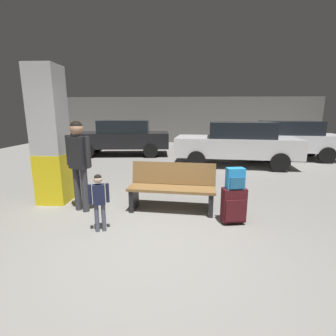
% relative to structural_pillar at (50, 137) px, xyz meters
% --- Properties ---
extents(ground_plane, '(18.00, 18.00, 0.10)m').
position_rel_structural_pillar_xyz_m(ground_plane, '(2.19, 2.18, -1.39)').
color(ground_plane, gray).
extents(garage_back_wall, '(18.00, 0.12, 2.80)m').
position_rel_structural_pillar_xyz_m(garage_back_wall, '(2.19, 11.04, 0.06)').
color(garage_back_wall, slate).
rests_on(garage_back_wall, ground_plane).
extents(structural_pillar, '(0.57, 0.57, 2.69)m').
position_rel_structural_pillar_xyz_m(structural_pillar, '(0.00, 0.00, 0.00)').
color(structural_pillar, yellow).
rests_on(structural_pillar, ground_plane).
extents(bench, '(1.65, 0.69, 0.89)m').
position_rel_structural_pillar_xyz_m(bench, '(2.43, -0.36, -0.89)').
color(bench, brown).
rests_on(bench, ground_plane).
extents(suitcase, '(0.41, 0.28, 0.60)m').
position_rel_structural_pillar_xyz_m(suitcase, '(3.46, -0.90, -1.02)').
color(suitcase, '#471419').
rests_on(suitcase, ground_plane).
extents(backpack_bright, '(0.30, 0.23, 0.34)m').
position_rel_structural_pillar_xyz_m(backpack_bright, '(3.46, -0.90, -0.57)').
color(backpack_bright, '#268CD8').
rests_on(backpack_bright, suitcase).
extents(child, '(0.30, 0.18, 0.91)m').
position_rel_structural_pillar_xyz_m(child, '(1.35, -1.28, -0.78)').
color(child, '#4C5160').
rests_on(child, ground_plane).
extents(adult, '(0.53, 0.32, 1.67)m').
position_rel_structural_pillar_xyz_m(adult, '(0.74, -0.47, -0.31)').
color(adult, '#38383D').
rests_on(adult, ground_plane).
extents(parked_car_far, '(4.23, 2.06, 1.51)m').
position_rel_structural_pillar_xyz_m(parked_car_far, '(0.02, 5.98, -0.53)').
color(parked_car_far, black).
rests_on(parked_car_far, ground_plane).
extents(parked_car_side, '(4.28, 2.19, 1.51)m').
position_rel_structural_pillar_xyz_m(parked_car_side, '(6.78, 5.39, -0.53)').
color(parked_car_side, silver).
rests_on(parked_car_side, ground_plane).
extents(parked_car_near, '(4.27, 2.17, 1.51)m').
position_rel_structural_pillar_xyz_m(parked_car_near, '(4.53, 3.91, -0.53)').
color(parked_car_near, silver).
rests_on(parked_car_near, ground_plane).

